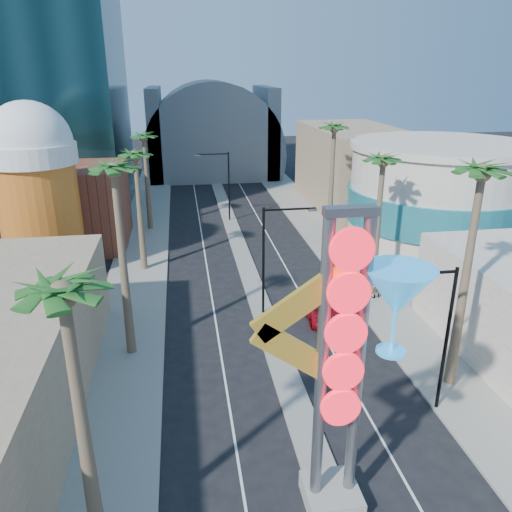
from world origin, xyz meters
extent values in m
cube|color=gray|center=(-9.50, 35.00, 0.07)|extent=(5.00, 100.00, 0.15)
cube|color=gray|center=(9.50, 35.00, 0.07)|extent=(5.00, 100.00, 0.15)
cube|color=gray|center=(0.00, 38.00, 0.07)|extent=(1.60, 84.00, 0.15)
cube|color=brown|center=(-16.00, 38.00, 4.00)|extent=(10.00, 10.00, 8.00)
cube|color=#957560|center=(16.00, 48.00, 5.00)|extent=(10.00, 20.00, 10.00)
cylinder|color=#CD511B|center=(-17.00, 30.00, 5.00)|extent=(6.40, 6.40, 10.00)
cylinder|color=white|center=(-17.00, 30.00, 10.40)|extent=(7.00, 7.00, 1.60)
sphere|color=white|center=(-17.00, 30.00, 11.20)|extent=(6.60, 6.60, 6.60)
cylinder|color=#BDAEA0|center=(18.00, 30.00, 5.00)|extent=(16.00, 16.00, 10.00)
cylinder|color=teal|center=(18.00, 30.00, 5.00)|extent=(16.60, 16.60, 3.00)
cylinder|color=#BDAEA0|center=(18.00, 30.00, 10.30)|extent=(16.60, 16.60, 0.60)
cylinder|color=slate|center=(0.00, 72.00, 4.00)|extent=(22.00, 16.00, 22.00)
cube|color=slate|center=(-9.00, 72.00, 7.00)|extent=(2.00, 16.00, 14.00)
cube|color=slate|center=(9.00, 72.00, 7.00)|extent=(2.00, 16.00, 14.00)
cube|color=gray|center=(0.00, 3.00, 0.40)|extent=(2.20, 2.20, 0.80)
cylinder|color=slate|center=(-0.70, 3.00, 6.50)|extent=(0.44, 0.44, 12.00)
cylinder|color=slate|center=(0.70, 3.00, 6.50)|extent=(0.44, 0.44, 12.00)
cube|color=slate|center=(0.00, 3.00, 12.40)|extent=(1.80, 0.50, 0.30)
cylinder|color=red|center=(0.00, 2.65, 11.20)|extent=(1.50, 0.25, 1.50)
cylinder|color=red|center=(0.00, 2.65, 9.65)|extent=(1.50, 0.25, 1.50)
cylinder|color=red|center=(0.00, 2.65, 8.10)|extent=(1.50, 0.25, 1.50)
cylinder|color=red|center=(0.00, 2.65, 6.55)|extent=(1.50, 0.25, 1.50)
cylinder|color=red|center=(0.00, 2.65, 5.00)|extent=(1.50, 0.25, 1.50)
cube|color=yellow|center=(-1.60, 3.00, 9.20)|extent=(3.47, 0.25, 2.80)
cube|color=yellow|center=(-1.60, 3.00, 7.20)|extent=(3.47, 0.25, 2.80)
cone|color=#2AA6F1|center=(1.90, 3.00, 9.40)|extent=(2.60, 2.60, 1.80)
cylinder|color=#2AA6F1|center=(1.90, 3.00, 7.80)|extent=(0.16, 0.16, 1.60)
cylinder|color=#2AA6F1|center=(1.90, 3.00, 7.00)|extent=(1.10, 1.10, 0.12)
cylinder|color=black|center=(0.00, 20.00, 4.00)|extent=(0.18, 0.18, 8.00)
cube|color=black|center=(1.80, 20.00, 7.80)|extent=(3.60, 0.12, 0.12)
cube|color=slate|center=(3.40, 20.00, 7.70)|extent=(0.60, 0.25, 0.18)
cylinder|color=black|center=(0.00, 44.00, 4.00)|extent=(0.18, 0.18, 8.00)
cube|color=black|center=(-1.80, 44.00, 7.80)|extent=(3.60, 0.12, 0.12)
cube|color=slate|center=(-3.40, 44.00, 7.70)|extent=(0.60, 0.25, 0.18)
cylinder|color=black|center=(7.20, 8.00, 4.00)|extent=(0.18, 0.18, 8.00)
cube|color=black|center=(5.58, 8.00, 7.80)|extent=(3.24, 0.12, 0.12)
cube|color=slate|center=(4.14, 8.00, 7.70)|extent=(0.60, 0.25, 0.18)
cylinder|color=brown|center=(-9.00, 2.00, 5.25)|extent=(0.40, 0.40, 10.50)
sphere|color=#1C4A18|center=(-9.00, 2.00, 10.50)|extent=(2.40, 2.40, 2.40)
cylinder|color=brown|center=(-9.00, 16.00, 5.75)|extent=(0.40, 0.40, 11.50)
sphere|color=#1C4A18|center=(-9.00, 16.00, 11.50)|extent=(2.40, 2.40, 2.40)
cylinder|color=brown|center=(-9.00, 30.00, 5.00)|extent=(0.40, 0.40, 10.00)
sphere|color=#1C4A18|center=(-9.00, 30.00, 10.00)|extent=(2.40, 2.40, 2.40)
cylinder|color=brown|center=(-9.00, 42.00, 5.00)|extent=(0.40, 0.40, 10.00)
sphere|color=#1C4A18|center=(-9.00, 42.00, 10.00)|extent=(2.40, 2.40, 2.40)
cylinder|color=brown|center=(9.00, 10.00, 6.00)|extent=(0.40, 0.40, 12.00)
sphere|color=#1C4A18|center=(9.00, 10.00, 12.00)|extent=(2.40, 2.40, 2.40)
cylinder|color=brown|center=(9.00, 22.00, 5.25)|extent=(0.40, 0.40, 10.50)
sphere|color=#1C4A18|center=(9.00, 22.00, 10.50)|extent=(2.40, 2.40, 2.40)
cylinder|color=brown|center=(9.00, 34.00, 5.75)|extent=(0.40, 0.40, 11.50)
sphere|color=#1C4A18|center=(9.00, 34.00, 11.50)|extent=(2.40, 2.40, 2.40)
imported|color=#A30C19|center=(4.14, 18.98, 0.82)|extent=(2.88, 5.98, 1.64)
imported|color=gray|center=(8.93, 21.23, 1.03)|extent=(0.92, 0.75, 1.76)
camera|label=1|loc=(-5.39, -11.97, 16.72)|focal=35.00mm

